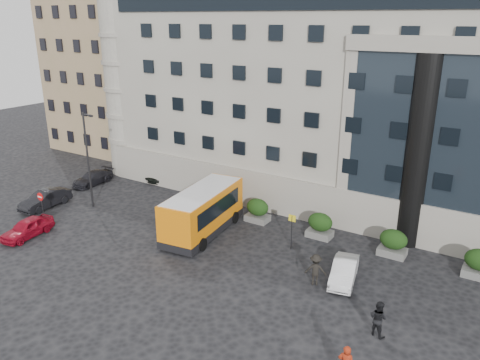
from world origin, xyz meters
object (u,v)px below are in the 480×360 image
object	(u,v)px
hedge_b	(258,210)
parked_car_b	(45,199)
hedge_a	(203,197)
bus_stop_sign	(292,226)
no_entry_sign	(41,201)
parked_car_a	(27,228)
parked_car_d	(165,173)
hedge_e	(480,263)
hedge_d	(393,243)
street_lamp	(88,157)
pedestrian_c	(316,270)
hedge_c	(320,225)
minibus	(203,210)
white_taxi	(344,271)
pedestrian_b	(378,318)
parked_car_c	(93,178)
red_truck	(194,147)

from	to	relation	value
hedge_b	parked_car_b	bearing A→B (deg)	-156.89
hedge_a	bus_stop_sign	world-z (taller)	bus_stop_sign
hedge_b	no_entry_sign	xyz separation A→B (m)	(-14.20, -8.84, 0.72)
parked_car_a	parked_car_d	distance (m)	15.02
hedge_e	hedge_d	bearing A→B (deg)	180.00
street_lamp	parked_car_a	world-z (taller)	street_lamp
parked_car_b	pedestrian_c	size ratio (longest dim) A/B	2.25
hedge_a	parked_car_a	world-z (taller)	hedge_a
hedge_c	minibus	world-z (taller)	minibus
street_lamp	pedestrian_c	distance (m)	20.95
hedge_c	parked_car_a	distance (m)	21.12
bus_stop_sign	minibus	bearing A→B (deg)	-170.72
white_taxi	street_lamp	bearing A→B (deg)	167.91
bus_stop_sign	pedestrian_b	world-z (taller)	bus_stop_sign
hedge_c	parked_car_c	size ratio (longest dim) A/B	0.44
parked_car_c	pedestrian_b	world-z (taller)	pedestrian_b
no_entry_sign	parked_car_c	bearing A→B (deg)	113.13
hedge_d	minibus	xyz separation A→B (m)	(-12.75, -3.89, 0.88)
parked_car_c	pedestrian_c	distance (m)	25.58
hedge_a	hedge_b	size ratio (longest dim) A/B	1.00
hedge_e	bus_stop_sign	xyz separation A→B (m)	(-11.30, -2.80, 0.80)
bus_stop_sign	parked_car_d	world-z (taller)	bus_stop_sign
hedge_d	parked_car_c	world-z (taller)	hedge_d
hedge_b	bus_stop_sign	xyz separation A→B (m)	(4.30, -2.80, 0.80)
street_lamp	red_truck	world-z (taller)	street_lamp
parked_car_a	parked_car_d	xyz separation A→B (m)	(0.00, 15.02, -0.06)
bus_stop_sign	street_lamp	bearing A→B (deg)	-173.46
white_taxi	parked_car_c	bearing A→B (deg)	159.62
hedge_c	minibus	xyz separation A→B (m)	(-7.55, -3.89, 0.88)
bus_stop_sign	no_entry_sign	size ratio (longest dim) A/B	1.09
street_lamp	parked_car_d	xyz separation A→B (m)	(0.44, 8.61, -3.76)
street_lamp	white_taxi	size ratio (longest dim) A/B	2.06
red_truck	pedestrian_b	size ratio (longest dim) A/B	2.99
hedge_c	bus_stop_sign	bearing A→B (deg)	-107.82
white_taxi	hedge_c	bearing A→B (deg)	114.83
bus_stop_sign	no_entry_sign	distance (m)	19.46
hedge_c	no_entry_sign	distance (m)	21.33
bus_stop_sign	minibus	world-z (taller)	minibus
hedge_b	parked_car_b	size ratio (longest dim) A/B	0.42
pedestrian_c	hedge_c	bearing A→B (deg)	-91.10
hedge_c	pedestrian_c	world-z (taller)	pedestrian_c
parked_car_a	white_taxi	xyz separation A→B (m)	(21.50, 6.42, -0.03)
pedestrian_b	parked_car_a	bearing A→B (deg)	22.87
no_entry_sign	parked_car_c	distance (m)	8.63
parked_car_d	minibus	bearing A→B (deg)	-36.91
hedge_a	white_taxi	world-z (taller)	hedge_a
parked_car_c	white_taxi	size ratio (longest dim) A/B	1.08
parked_car_a	white_taxi	size ratio (longest dim) A/B	1.02
parked_car_d	hedge_b	bearing A→B (deg)	-16.97
hedge_a	white_taxi	bearing A→B (deg)	-18.86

